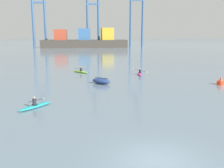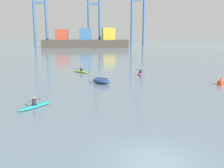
{
  "view_description": "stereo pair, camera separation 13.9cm",
  "coord_description": "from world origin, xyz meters",
  "px_view_note": "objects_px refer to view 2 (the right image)",
  "views": [
    {
      "loc": [
        -3.42,
        -10.94,
        5.88
      ],
      "look_at": [
        -0.27,
        16.51,
        0.6
      ],
      "focal_mm": 41.31,
      "sensor_mm": 36.0,
      "label": 1
    },
    {
      "loc": [
        -3.28,
        -10.95,
        5.88
      ],
      "look_at": [
        -0.27,
        16.51,
        0.6
      ],
      "focal_mm": 41.31,
      "sensor_mm": 36.0,
      "label": 2
    }
  ],
  "objects_px": {
    "container_barge": "(86,41)",
    "kayak_teal": "(35,106)",
    "gantry_crane_east_mid": "(138,9)",
    "kayak_magenta": "(140,73)",
    "gantry_crane_west_mid": "(94,13)",
    "gantry_crane_west": "(40,11)",
    "channel_buoy": "(221,82)",
    "kayak_lime": "(81,71)",
    "capsized_dinghy": "(101,81)"
  },
  "relations": [
    {
      "from": "capsized_dinghy",
      "to": "kayak_lime",
      "type": "distance_m",
      "value": 10.27
    },
    {
      "from": "container_barge",
      "to": "gantry_crane_east_mid",
      "type": "distance_m",
      "value": 33.02
    },
    {
      "from": "gantry_crane_east_mid",
      "to": "channel_buoy",
      "type": "height_order",
      "value": "gantry_crane_east_mid"
    },
    {
      "from": "gantry_crane_east_mid",
      "to": "kayak_magenta",
      "type": "distance_m",
      "value": 100.1
    },
    {
      "from": "kayak_magenta",
      "to": "channel_buoy",
      "type": "bearing_deg",
      "value": -49.13
    },
    {
      "from": "gantry_crane_west",
      "to": "gantry_crane_west_mid",
      "type": "bearing_deg",
      "value": 3.59
    },
    {
      "from": "container_barge",
      "to": "gantry_crane_west_mid",
      "type": "height_order",
      "value": "gantry_crane_west_mid"
    },
    {
      "from": "container_barge",
      "to": "capsized_dinghy",
      "type": "height_order",
      "value": "container_barge"
    },
    {
      "from": "kayak_magenta",
      "to": "kayak_lime",
      "type": "xyz_separation_m",
      "value": [
        -8.89,
        3.16,
        0.0
      ]
    },
    {
      "from": "gantry_crane_east_mid",
      "to": "channel_buoy",
      "type": "relative_size",
      "value": 40.66
    },
    {
      "from": "gantry_crane_west",
      "to": "channel_buoy",
      "type": "distance_m",
      "value": 110.46
    },
    {
      "from": "channel_buoy",
      "to": "kayak_magenta",
      "type": "distance_m",
      "value": 11.95
    },
    {
      "from": "gantry_crane_east_mid",
      "to": "kayak_lime",
      "type": "distance_m",
      "value": 99.26
    },
    {
      "from": "container_barge",
      "to": "kayak_lime",
      "type": "height_order",
      "value": "container_barge"
    },
    {
      "from": "channel_buoy",
      "to": "kayak_lime",
      "type": "height_order",
      "value": "channel_buoy"
    },
    {
      "from": "gantry_crane_east_mid",
      "to": "kayak_teal",
      "type": "distance_m",
      "value": 118.96
    },
    {
      "from": "gantry_crane_east_mid",
      "to": "gantry_crane_west_mid",
      "type": "bearing_deg",
      "value": -177.53
    },
    {
      "from": "container_barge",
      "to": "kayak_teal",
      "type": "relative_size",
      "value": 13.03
    },
    {
      "from": "gantry_crane_west_mid",
      "to": "channel_buoy",
      "type": "relative_size",
      "value": 33.18
    },
    {
      "from": "container_barge",
      "to": "kayak_teal",
      "type": "xyz_separation_m",
      "value": [
        -5.18,
        -102.71,
        -2.93
      ]
    },
    {
      "from": "kayak_magenta",
      "to": "kayak_teal",
      "type": "bearing_deg",
      "value": -126.86
    },
    {
      "from": "gantry_crane_west",
      "to": "kayak_magenta",
      "type": "xyz_separation_m",
      "value": [
        29.13,
        -93.68,
        -17.07
      ]
    },
    {
      "from": "channel_buoy",
      "to": "kayak_lime",
      "type": "bearing_deg",
      "value": 143.88
    },
    {
      "from": "container_barge",
      "to": "channel_buoy",
      "type": "xyz_separation_m",
      "value": [
        15.12,
        -95.1,
        -2.74
      ]
    },
    {
      "from": "kayak_magenta",
      "to": "container_barge",
      "type": "bearing_deg",
      "value": 94.85
    },
    {
      "from": "container_barge",
      "to": "capsized_dinghy",
      "type": "relative_size",
      "value": 14.84
    },
    {
      "from": "kayak_magenta",
      "to": "capsized_dinghy",
      "type": "bearing_deg",
      "value": -133.05
    },
    {
      "from": "container_barge",
      "to": "gantry_crane_west_mid",
      "type": "relative_size",
      "value": 1.19
    },
    {
      "from": "gantry_crane_east_mid",
      "to": "kayak_lime",
      "type": "height_order",
      "value": "gantry_crane_east_mid"
    },
    {
      "from": "kayak_magenta",
      "to": "kayak_teal",
      "type": "xyz_separation_m",
      "value": [
        -12.48,
        -16.64,
        0.0
      ]
    },
    {
      "from": "kayak_lime",
      "to": "gantry_crane_east_mid",
      "type": "bearing_deg",
      "value": 72.9
    },
    {
      "from": "gantry_crane_east_mid",
      "to": "kayak_magenta",
      "type": "xyz_separation_m",
      "value": [
        -19.76,
        -96.3,
        -18.84
      ]
    },
    {
      "from": "gantry_crane_east_mid",
      "to": "capsized_dinghy",
      "type": "relative_size",
      "value": 15.23
    },
    {
      "from": "gantry_crane_west_mid",
      "to": "kayak_teal",
      "type": "bearing_deg",
      "value": -94.92
    },
    {
      "from": "gantry_crane_east_mid",
      "to": "kayak_magenta",
      "type": "relative_size",
      "value": 11.79
    },
    {
      "from": "gantry_crane_west",
      "to": "container_barge",
      "type": "bearing_deg",
      "value": -19.23
    },
    {
      "from": "gantry_crane_west",
      "to": "channel_buoy",
      "type": "height_order",
      "value": "gantry_crane_west"
    },
    {
      "from": "kayak_lime",
      "to": "channel_buoy",
      "type": "bearing_deg",
      "value": -36.12
    },
    {
      "from": "gantry_crane_west",
      "to": "capsized_dinghy",
      "type": "bearing_deg",
      "value": -77.22
    },
    {
      "from": "kayak_magenta",
      "to": "gantry_crane_west",
      "type": "bearing_deg",
      "value": 107.27
    },
    {
      "from": "container_barge",
      "to": "kayak_magenta",
      "type": "bearing_deg",
      "value": -85.15
    },
    {
      "from": "kayak_lime",
      "to": "gantry_crane_west_mid",
      "type": "bearing_deg",
      "value": 86.24
    },
    {
      "from": "container_barge",
      "to": "kayak_teal",
      "type": "bearing_deg",
      "value": -92.89
    },
    {
      "from": "kayak_teal",
      "to": "kayak_lime",
      "type": "height_order",
      "value": "kayak_teal"
    },
    {
      "from": "gantry_crane_east_mid",
      "to": "kayak_teal",
      "type": "relative_size",
      "value": 13.38
    },
    {
      "from": "kayak_teal",
      "to": "kayak_magenta",
      "type": "bearing_deg",
      "value": 53.14
    },
    {
      "from": "kayak_lime",
      "to": "kayak_teal",
      "type": "bearing_deg",
      "value": -100.26
    },
    {
      "from": "container_barge",
      "to": "gantry_crane_east_mid",
      "type": "relative_size",
      "value": 0.97
    },
    {
      "from": "channel_buoy",
      "to": "gantry_crane_west_mid",
      "type": "bearing_deg",
      "value": 95.83
    },
    {
      "from": "gantry_crane_west",
      "to": "kayak_teal",
      "type": "distance_m",
      "value": 112.87
    }
  ]
}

